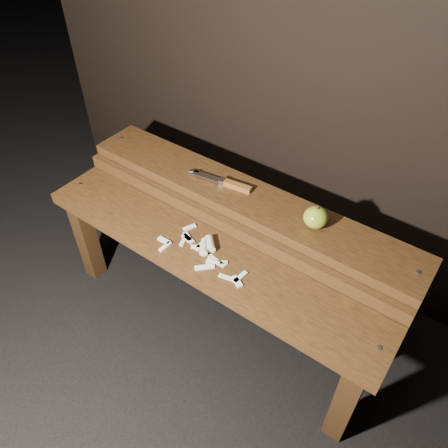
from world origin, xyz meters
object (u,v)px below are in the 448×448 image
Objects in this scene: bench_rear_tier at (243,214)px; knife at (230,184)px; apple at (316,217)px; bench_front_tier at (201,268)px.

knife reaches higher than bench_rear_tier.
knife is at bearing 179.12° from apple.
bench_front_tier is at bearing -75.35° from knife.
apple is 0.33× the size of knife.
bench_rear_tier is at bearing 90.00° from bench_front_tier.
apple reaches higher than knife.
knife is at bearing 171.59° from bench_rear_tier.
bench_front_tier is at bearing -137.39° from apple.
knife is (-0.06, 0.01, 0.10)m from bench_rear_tier.
apple is at bearing -0.88° from knife.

